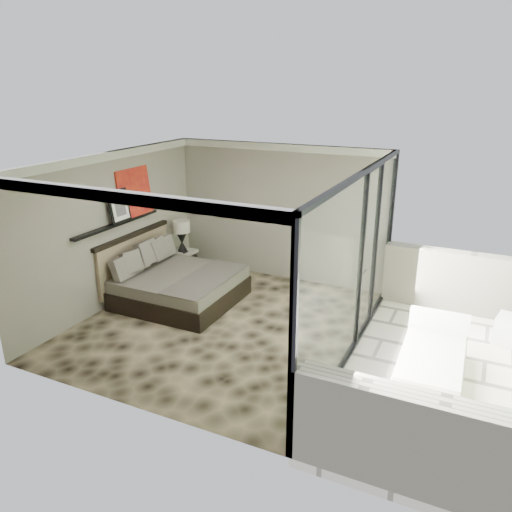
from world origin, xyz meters
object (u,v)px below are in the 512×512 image
at_px(bed, 175,284).
at_px(table_lamp, 182,232).
at_px(ottoman, 511,331).
at_px(nightstand, 184,263).
at_px(lounger, 431,363).

xyz_separation_m(bed, table_lamp, (-0.65, 1.25, 0.61)).
distance_m(table_lamp, ottoman, 6.42).
bearing_deg(table_lamp, bed, -62.41).
bearing_deg(bed, nightstand, 116.65).
bearing_deg(nightstand, table_lamp, -142.02).
relative_size(bed, ottoman, 4.71).
bearing_deg(ottoman, table_lamp, 176.88).
height_order(table_lamp, ottoman, table_lamp).
height_order(table_lamp, lounger, table_lamp).
relative_size(table_lamp, ottoman, 1.51).
distance_m(nightstand, table_lamp, 0.72).
relative_size(table_lamp, lounger, 0.38).
distance_m(bed, lounger, 4.76).
distance_m(bed, ottoman, 5.79).
relative_size(bed, table_lamp, 3.13).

